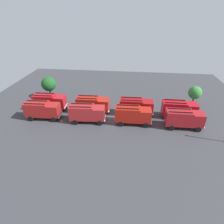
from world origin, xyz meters
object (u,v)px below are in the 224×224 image
fire_truck_1 (87,113)px  tree_0 (49,84)px  firefighter_0 (91,103)px  fire_truck_5 (93,104)px  traffic_cone_0 (174,121)px  traffic_cone_1 (62,121)px  fire_truck_3 (184,118)px  firefighter_1 (97,102)px  tree_1 (195,93)px  fire_truck_2 (133,114)px  fire_truck_0 (42,109)px  fire_truck_7 (179,109)px  fire_truck_4 (50,101)px  fire_truck_6 (136,106)px

fire_truck_1 → tree_0: bearing=136.5°
firefighter_0 → fire_truck_5: bearing=-47.7°
traffic_cone_0 → traffic_cone_1: size_ratio=0.95×
fire_truck_1 → fire_truck_3: bearing=-3.6°
firefighter_1 → tree_1: bearing=6.3°
fire_truck_1 → fire_truck_2: size_ratio=1.01×
fire_truck_0 → tree_1: size_ratio=1.54×
fire_truck_0 → fire_truck_3: 28.39m
firefighter_1 → tree_0: tree_0 is taller
firefighter_1 → traffic_cone_0: firefighter_1 is taller
fire_truck_2 → fire_truck_3: size_ratio=1.00×
fire_truck_5 → fire_truck_7: bearing=-1.1°
fire_truck_1 → fire_truck_2: bearing=-1.8°
fire_truck_2 → fire_truck_4: bearing=167.7°
traffic_cone_1 → fire_truck_6: bearing=16.9°
fire_truck_6 → tree_0: tree_0 is taller
traffic_cone_0 → traffic_cone_1: 23.19m
fire_truck_4 → fire_truck_7: 28.28m
fire_truck_5 → firefighter_1: (0.39, 3.08, -1.19)m
fire_truck_2 → tree_0: tree_0 is taller
fire_truck_3 → fire_truck_4: (-28.44, 4.11, 0.00)m
fire_truck_0 → firefighter_1: size_ratio=4.23×
fire_truck_1 → fire_truck_6: same height
fire_truck_1 → firefighter_1: size_ratio=4.26×
fire_truck_2 → fire_truck_6: 3.66m
traffic_cone_0 → fire_truck_3: bearing=-57.1°
fire_truck_2 → tree_0: 23.46m
fire_truck_4 → tree_1: tree_1 is taller
tree_1 → traffic_cone_0: 10.58m
fire_truck_7 → tree_1: (4.82, 6.39, 1.03)m
fire_truck_2 → tree_0: size_ratio=1.30×
fire_truck_4 → traffic_cone_0: bearing=-6.9°
fire_truck_0 → traffic_cone_0: bearing=1.1°
fire_truck_2 → firefighter_0: bearing=148.4°
fire_truck_4 → firefighter_1: size_ratio=4.23×
fire_truck_2 → firefighter_0: fire_truck_2 is taller
fire_truck_0 → traffic_cone_0: size_ratio=12.73×
fire_truck_4 → traffic_cone_1: size_ratio=12.13×
fire_truck_4 → fire_truck_5: size_ratio=1.01×
fire_truck_2 → fire_truck_5: (-8.79, 3.49, 0.00)m
fire_truck_3 → fire_truck_1: bearing=179.4°
fire_truck_4 → traffic_cone_0: fire_truck_4 is taller
traffic_cone_0 → fire_truck_0: bearing=-176.9°
fire_truck_7 → firefighter_1: fire_truck_7 is taller
fire_truck_7 → traffic_cone_1: (-24.04, -4.41, -1.85)m
tree_0 → firefighter_0: bearing=-19.2°
fire_truck_5 → firefighter_0: size_ratio=4.06×
fire_truck_0 → firefighter_1: 12.28m
fire_truck_3 → fire_truck_6: bearing=156.1°
firefighter_1 → fire_truck_1: bearing=-98.2°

